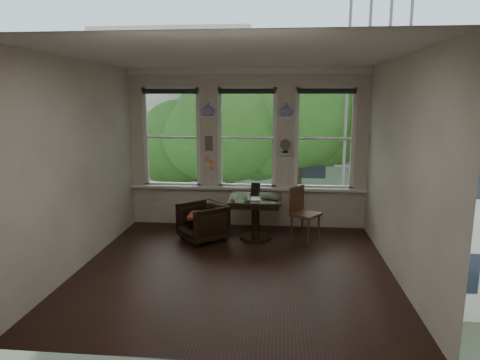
# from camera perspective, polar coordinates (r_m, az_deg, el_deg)

# --- Properties ---
(ground) EXTENTS (4.50, 4.50, 0.00)m
(ground) POSITION_cam_1_polar(r_m,az_deg,el_deg) (6.37, -0.72, -11.73)
(ground) COLOR black
(ground) RESTS_ON ground
(ceiling) EXTENTS (4.50, 4.50, 0.00)m
(ceiling) POSITION_cam_1_polar(r_m,az_deg,el_deg) (5.91, -0.79, 16.24)
(ceiling) COLOR silver
(ceiling) RESTS_ON ground
(wall_back) EXTENTS (4.50, 0.00, 4.50)m
(wall_back) POSITION_cam_1_polar(r_m,az_deg,el_deg) (8.18, 0.96, 4.22)
(wall_back) COLOR silver
(wall_back) RESTS_ON ground
(wall_front) EXTENTS (4.50, 0.00, 4.50)m
(wall_front) POSITION_cam_1_polar(r_m,az_deg,el_deg) (3.77, -4.45, -3.70)
(wall_front) COLOR silver
(wall_front) RESTS_ON ground
(wall_left) EXTENTS (0.00, 4.50, 4.50)m
(wall_left) POSITION_cam_1_polar(r_m,az_deg,el_deg) (6.59, -20.61, 1.91)
(wall_left) COLOR silver
(wall_left) RESTS_ON ground
(wall_right) EXTENTS (0.00, 4.50, 4.50)m
(wall_right) POSITION_cam_1_polar(r_m,az_deg,el_deg) (6.14, 20.63, 1.29)
(wall_right) COLOR silver
(wall_right) RESTS_ON ground
(window_left) EXTENTS (1.10, 0.12, 1.90)m
(window_left) POSITION_cam_1_polar(r_m,az_deg,el_deg) (8.39, -9.00, 5.63)
(window_left) COLOR white
(window_left) RESTS_ON ground
(window_center) EXTENTS (1.10, 0.12, 1.90)m
(window_center) POSITION_cam_1_polar(r_m,az_deg,el_deg) (8.15, 0.96, 5.61)
(window_center) COLOR white
(window_center) RESTS_ON ground
(window_right) EXTENTS (1.10, 0.12, 1.90)m
(window_right) POSITION_cam_1_polar(r_m,az_deg,el_deg) (8.17, 11.20, 5.42)
(window_right) COLOR white
(window_right) RESTS_ON ground
(shelf_left) EXTENTS (0.26, 0.16, 0.03)m
(shelf_left) POSITION_cam_1_polar(r_m,az_deg,el_deg) (8.12, -4.25, 8.39)
(shelf_left) COLOR white
(shelf_left) RESTS_ON ground
(shelf_right) EXTENTS (0.26, 0.16, 0.03)m
(shelf_right) POSITION_cam_1_polar(r_m,az_deg,el_deg) (8.00, 6.15, 8.32)
(shelf_right) COLOR white
(shelf_right) RESTS_ON ground
(intercom) EXTENTS (0.14, 0.06, 0.28)m
(intercom) POSITION_cam_1_polar(r_m,az_deg,el_deg) (8.18, -4.17, 4.90)
(intercom) COLOR #59544F
(intercom) RESTS_ON ground
(sticky_notes) EXTENTS (0.16, 0.01, 0.24)m
(sticky_notes) POSITION_cam_1_polar(r_m,az_deg,el_deg) (8.23, -4.13, 2.48)
(sticky_notes) COLOR pink
(sticky_notes) RESTS_ON ground
(desk_fan) EXTENTS (0.20, 0.20, 0.24)m
(desk_fan) POSITION_cam_1_polar(r_m,az_deg,el_deg) (8.03, 6.07, 4.25)
(desk_fan) COLOR #59544F
(desk_fan) RESTS_ON ground
(vase_left) EXTENTS (0.24, 0.24, 0.25)m
(vase_left) POSITION_cam_1_polar(r_m,az_deg,el_deg) (8.11, -4.26, 9.37)
(vase_left) COLOR white
(vase_left) RESTS_ON shelf_left
(vase_right) EXTENTS (0.24, 0.24, 0.25)m
(vase_right) POSITION_cam_1_polar(r_m,az_deg,el_deg) (8.00, 6.17, 9.32)
(vase_right) COLOR white
(vase_right) RESTS_ON shelf_right
(table) EXTENTS (0.90, 0.90, 0.75)m
(table) POSITION_cam_1_polar(r_m,az_deg,el_deg) (7.52, 2.08, -5.12)
(table) COLOR black
(table) RESTS_ON ground
(armchair_left) EXTENTS (1.00, 1.00, 0.66)m
(armchair_left) POSITION_cam_1_polar(r_m,az_deg,el_deg) (7.48, -5.02, -5.61)
(armchair_left) COLOR black
(armchair_left) RESTS_ON ground
(cushion_red) EXTENTS (0.45, 0.45, 0.06)m
(cushion_red) POSITION_cam_1_polar(r_m,az_deg,el_deg) (7.45, -5.04, -4.72)
(cushion_red) COLOR maroon
(cushion_red) RESTS_ON armchair_left
(side_chair_right) EXTENTS (0.58, 0.58, 0.92)m
(side_chair_right) POSITION_cam_1_polar(r_m,az_deg,el_deg) (7.56, 8.74, -4.50)
(side_chair_right) COLOR #432B18
(side_chair_right) RESTS_ON ground
(laptop) EXTENTS (0.38, 0.33, 0.03)m
(laptop) POSITION_cam_1_polar(r_m,az_deg,el_deg) (7.29, 3.85, -2.52)
(laptop) COLOR black
(laptop) RESTS_ON table
(mug) EXTENTS (0.11, 0.11, 0.09)m
(mug) POSITION_cam_1_polar(r_m,az_deg,el_deg) (7.26, -0.91, -2.29)
(mug) COLOR white
(mug) RESTS_ON table
(drinking_glass) EXTENTS (0.16, 0.16, 0.11)m
(drinking_glass) POSITION_cam_1_polar(r_m,az_deg,el_deg) (7.13, 0.94, -2.47)
(drinking_glass) COLOR white
(drinking_glass) RESTS_ON table
(tablet) EXTENTS (0.17, 0.11, 0.22)m
(tablet) POSITION_cam_1_polar(r_m,az_deg,el_deg) (7.59, 2.07, -1.21)
(tablet) COLOR black
(tablet) RESTS_ON table
(papers) EXTENTS (0.25, 0.32, 0.00)m
(papers) POSITION_cam_1_polar(r_m,az_deg,el_deg) (7.35, 1.91, -2.47)
(papers) COLOR silver
(papers) RESTS_ON table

